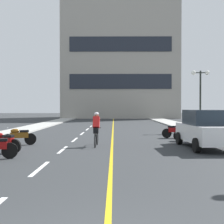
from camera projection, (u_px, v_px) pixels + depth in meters
ground_plane at (110, 130)px, 24.02m from camera, size 140.00×140.00×0.00m
curb_left at (35, 127)px, 27.07m from camera, size 2.40×72.00×0.12m
curb_right at (186, 127)px, 26.97m from camera, size 2.40×72.00×0.12m
lane_dash_1 at (40, 168)px, 9.04m from camera, size 0.14×2.20×0.01m
lane_dash_2 at (63, 150)px, 13.04m from camera, size 0.14×2.20×0.01m
lane_dash_3 at (75, 140)px, 17.04m from camera, size 0.14×2.20×0.01m
lane_dash_4 at (82, 133)px, 21.04m from camera, size 0.14×2.20×0.01m
lane_dash_5 at (87, 129)px, 25.04m from camera, size 0.14×2.20×0.01m
lane_dash_6 at (91, 126)px, 29.04m from camera, size 0.14×2.20×0.01m
lane_dash_7 at (94, 124)px, 33.04m from camera, size 0.14×2.20×0.01m
lane_dash_8 at (96, 122)px, 37.03m from camera, size 0.14×2.20×0.01m
lane_dash_9 at (98, 121)px, 41.03m from camera, size 0.14×2.20×0.01m
lane_dash_10 at (99, 119)px, 45.03m from camera, size 0.14×2.20×0.01m
lane_dash_11 at (100, 118)px, 49.03m from camera, size 0.14×2.20×0.01m
centre_line_yellow at (113, 128)px, 27.02m from camera, size 0.12×66.00×0.01m
office_building at (120, 61)px, 52.58m from camera, size 20.43×9.61×20.91m
street_lamp_mid at (200, 86)px, 22.90m from camera, size 1.46×0.36×4.78m
parked_car_near at (205, 129)px, 13.53m from camera, size 2.05×4.26×1.82m
motorcycle_4 at (3, 142)px, 12.17m from camera, size 1.68×0.67×0.92m
motorcycle_5 at (19, 136)px, 14.56m from camera, size 1.64×0.80×0.92m
motorcycle_6 at (189, 133)px, 16.21m from camera, size 1.64×0.79×0.92m
motorcycle_7 at (176, 131)px, 17.94m from camera, size 1.70×0.60×0.92m
cyclist_rider at (96, 128)px, 14.22m from camera, size 0.42×1.77×1.71m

